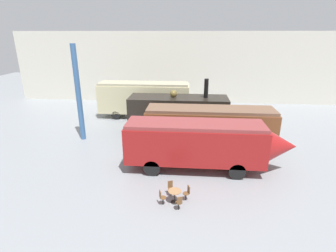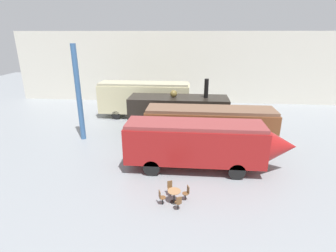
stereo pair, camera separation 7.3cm
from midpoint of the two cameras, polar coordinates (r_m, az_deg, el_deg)
ground_plane at (r=20.98m, az=1.05°, el=-5.08°), size 80.00×80.00×0.00m
backdrop_wall at (r=34.69m, az=2.83°, el=12.53°), size 44.00×0.15×9.00m
passenger_coach_vintage at (r=28.54m, az=-5.32°, el=6.19°), size 9.65×2.50×3.80m
steam_locomotive at (r=24.17m, az=2.16°, el=3.26°), size 8.94×2.86×4.97m
passenger_coach_wooden at (r=21.17m, az=8.94°, el=0.41°), size 10.16×2.58×3.22m
streamlined_locomotive at (r=17.41m, az=8.33°, el=-3.56°), size 11.04×2.52×3.32m
cafe_table_near at (r=14.65m, az=1.31°, el=-14.56°), size 0.72×0.72×0.73m
cafe_chair_0 at (r=14.49m, az=-1.53°, el=-15.11°), size 0.39×0.38×0.87m
cafe_chair_1 at (r=14.10m, az=2.28°, el=-16.23°), size 0.38×0.39×0.87m
cafe_chair_2 at (r=14.87m, az=4.07°, el=-14.15°), size 0.39×0.38×0.87m
cafe_chair_3 at (r=15.25m, az=0.43°, el=-13.16°), size 0.38×0.39×0.87m
visitor_person at (r=19.48m, az=4.19°, el=-4.14°), size 0.34×0.34×1.72m
support_pillar at (r=23.05m, az=-19.01°, el=6.62°), size 0.44×0.44×8.00m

